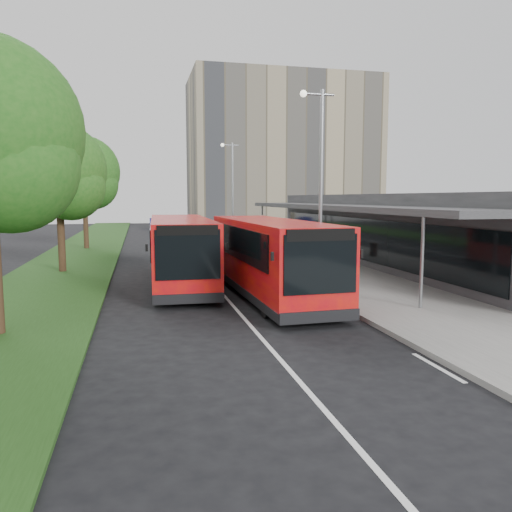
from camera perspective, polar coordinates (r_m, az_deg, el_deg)
The scene contains 17 objects.
ground at distance 18.29m, azimuth -2.99°, elevation -5.31°, with size 120.00×120.00×0.00m, color black.
pavement at distance 38.89m, azimuth 0.49°, elevation 1.16°, with size 5.00×80.00×0.15m, color slate.
grass_verge at distance 38.00m, azimuth -18.93°, elevation 0.64°, with size 5.00×80.00×0.10m, color #1E3F14.
lane_centre_line at distance 32.99m, azimuth -7.61°, elevation 0.00°, with size 0.12×70.00×0.01m, color silver.
kerb_dashes at distance 37.37m, azimuth -3.17°, elevation 0.82°, with size 0.12×56.00×0.01m.
office_block at distance 62.25m, azimuth 2.92°, elevation 11.43°, with size 22.00×12.00×18.00m, color gray.
station_building at distance 29.25m, azimuth 15.48°, elevation 2.98°, with size 7.70×26.00×4.00m.
tree_mid at distance 26.97m, azimuth -21.65°, elevation 8.46°, with size 4.69×4.69×7.53m.
tree_far at distance 38.89m, azimuth -19.09°, elevation 8.59°, with size 5.16×5.16×8.29m.
lamp_post_near at distance 20.94m, azimuth 7.22°, elevation 9.14°, with size 1.44×0.28×8.00m.
lamp_post_far at distance 40.29m, azimuth -2.81°, elevation 7.96°, with size 1.44×0.28×8.00m.
bus_main at distance 19.17m, azimuth 1.52°, elevation -0.18°, with size 2.98×10.49×2.94m.
bus_second at distance 22.00m, azimuth -8.63°, elevation 0.58°, with size 2.94×10.36×2.91m.
litter_bin at distance 30.34m, azimuth 3.73°, elevation 0.53°, with size 0.46×0.46×0.82m, color #391F17.
bollard at distance 36.66m, azimuth -0.41°, elevation 1.74°, with size 0.16×0.16×1.01m, color #FFB50D.
car_near at distance 54.95m, azimuth -7.51°, elevation 3.32°, with size 1.56×3.87×1.32m, color maroon.
car_far at distance 62.33m, azimuth -11.39°, elevation 3.65°, with size 1.43×4.09×1.35m, color navy.
Camera 1 is at (-3.15, -17.62, 3.78)m, focal length 35.00 mm.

